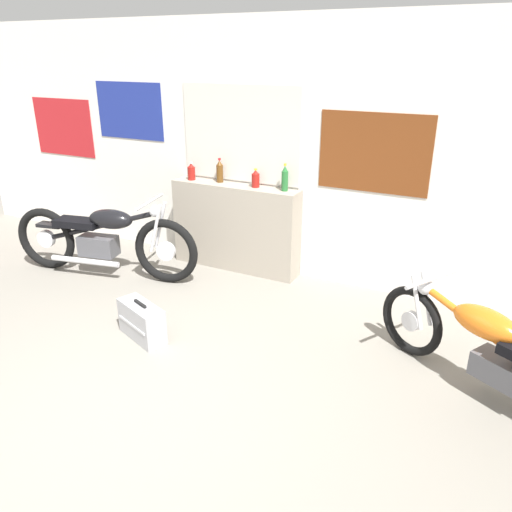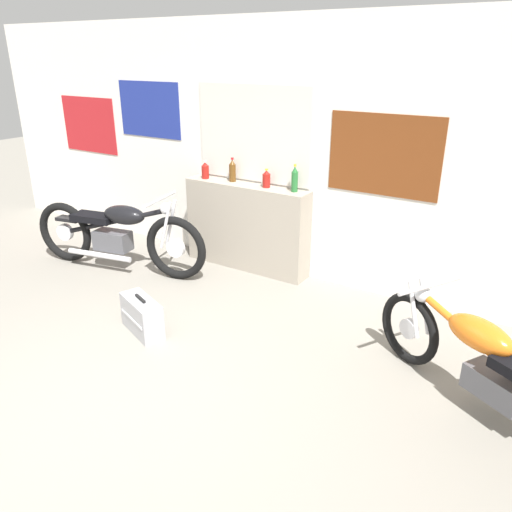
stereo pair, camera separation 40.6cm
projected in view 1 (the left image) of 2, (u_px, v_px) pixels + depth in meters
The scene contains 10 objects.
ground_plane at pixel (118, 428), 3.47m from camera, with size 24.00×24.00×0.00m, color gray.
wall_back at pixel (291, 153), 5.42m from camera, with size 10.00×0.07×2.80m.
sill_counter at pixel (235, 227), 5.88m from camera, with size 1.56×0.28×1.02m.
bottle_leftmost at pixel (191, 172), 5.88m from camera, with size 0.09×0.09×0.21m.
bottle_left_center at pixel (220, 172), 5.76m from camera, with size 0.08×0.08×0.28m.
bottle_center at pixel (256, 179), 5.55m from camera, with size 0.09×0.09×0.21m.
bottle_right_center at pixel (285, 179), 5.40m from camera, with size 0.07×0.07×0.30m.
motorcycle_black at pixel (103, 239), 5.70m from camera, with size 2.26×0.74×0.95m.
motorcycle_orange at pixel (497, 354), 3.62m from camera, with size 1.91×1.14×0.78m.
hard_case_silver at pixel (142, 321), 4.51m from camera, with size 0.56×0.37×0.36m.
Camera 1 is at (2.11, -2.02, 2.43)m, focal length 35.00 mm.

